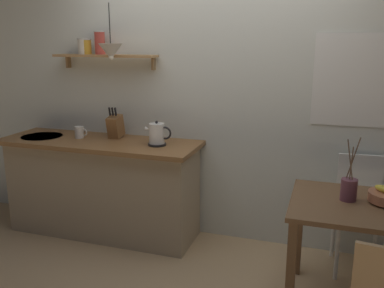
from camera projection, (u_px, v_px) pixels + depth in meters
The scene contains 11 objects.
ground_plane at pixel (194, 265), 3.41m from camera, with size 14.00×14.00×0.00m, color tan.
back_wall at pixel (240, 91), 3.62m from camera, with size 6.80×0.11×2.70m.
kitchen_counter at pixel (103, 186), 3.89m from camera, with size 1.83×0.63×0.90m.
wall_shelf at pixel (96, 50), 3.79m from camera, with size 0.98×0.20×0.34m.
dining_table at pixel (366, 222), 2.71m from camera, with size 0.97×0.75×0.75m.
dining_chair_far at pixel (359, 206), 3.29m from camera, with size 0.42×0.46×0.90m.
twig_vase at pixel (349, 189), 2.74m from camera, with size 0.11×0.11×0.43m.
electric_kettle at pixel (157, 135), 3.57m from camera, with size 0.24×0.16×0.21m.
knife_block at pixel (115, 126), 3.83m from camera, with size 0.11×0.18×0.29m.
coffee_mug_by_sink at pixel (80, 132), 3.84m from camera, with size 0.12×0.08×0.11m.
pendant_lamp at pixel (111, 51), 3.52m from camera, with size 0.20×0.20×0.46m.
Camera 1 is at (0.95, -2.92, 1.78)m, focal length 39.13 mm.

